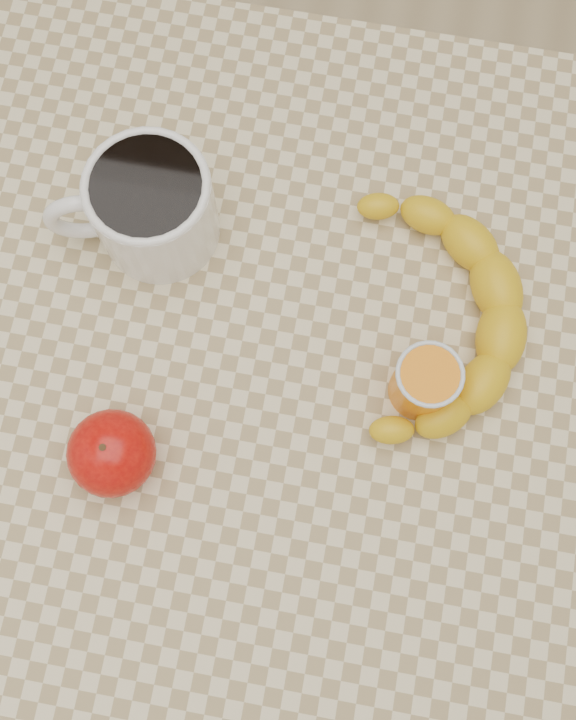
% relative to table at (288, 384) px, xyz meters
% --- Properties ---
extents(ground, '(3.00, 3.00, 0.00)m').
position_rel_table_xyz_m(ground, '(0.00, 0.00, -0.66)').
color(ground, tan).
rests_on(ground, ground).
extents(table, '(0.80, 0.80, 0.75)m').
position_rel_table_xyz_m(table, '(0.00, 0.00, 0.00)').
color(table, beige).
rests_on(table, ground).
extents(coffee_mug, '(0.18, 0.15, 0.10)m').
position_rel_table_xyz_m(coffee_mug, '(-0.16, 0.12, 0.14)').
color(coffee_mug, white).
rests_on(coffee_mug, table).
extents(orange_juice_glass, '(0.06, 0.06, 0.07)m').
position_rel_table_xyz_m(orange_juice_glass, '(0.13, -0.00, 0.12)').
color(orange_juice_glass, orange).
rests_on(orange_juice_glass, table).
extents(apple, '(0.11, 0.11, 0.08)m').
position_rel_table_xyz_m(apple, '(-0.14, -0.12, 0.12)').
color(apple, '#900405').
rests_on(apple, table).
extents(banana, '(0.23, 0.32, 0.05)m').
position_rel_table_xyz_m(banana, '(0.13, 0.06, 0.11)').
color(banana, gold).
rests_on(banana, table).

